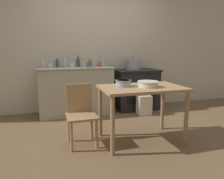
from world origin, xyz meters
TOP-DOWN VIEW (x-y plane):
  - ground_plane at (0.00, 0.00)m, footprint 14.00×14.00m
  - wall_back at (0.00, 1.58)m, footprint 8.00×0.07m
  - counter_cabinet at (-0.52, 1.26)m, footprint 1.45×0.62m
  - stove at (0.78, 1.27)m, footprint 0.92×0.60m
  - work_table at (0.20, -0.31)m, footprint 1.13×0.73m
  - chair at (-0.63, -0.16)m, footprint 0.41×0.41m
  - flour_sack at (0.77, 0.81)m, footprint 0.27×0.19m
  - stock_pot at (0.71, 1.29)m, footprint 0.31×0.31m
  - mixing_bowl_large at (0.27, -0.35)m, footprint 0.29×0.29m
  - mixing_bowl_small at (-0.04, -0.22)m, footprint 0.22×0.22m
  - bottle_far_left at (-0.45, 1.34)m, footprint 0.08×0.08m
  - bottle_left at (-0.20, 1.38)m, footprint 0.08×0.08m
  - bottle_mid_left at (-1.12, 1.34)m, footprint 0.07×0.07m
  - bottle_center_left at (0.08, 1.47)m, footprint 0.06×0.06m
  - bottle_center at (-0.85, 1.41)m, footprint 0.07×0.07m
  - bottle_center_right at (-0.70, 1.34)m, footprint 0.06×0.06m
  - cup_mid_right at (-0.33, 1.10)m, footprint 0.09×0.09m
  - cup_right at (-0.05, 1.17)m, footprint 0.09×0.09m
  - cup_far_right at (-0.58, 1.19)m, footprint 0.07×0.07m
  - cup_end_right at (-0.99, 1.23)m, footprint 0.07×0.07m

SIDE VIEW (x-z plane):
  - ground_plane at x=0.00m, z-range 0.00..0.00m
  - flour_sack at x=0.77m, z-range 0.00..0.39m
  - stove at x=0.78m, z-range 0.00..0.86m
  - chair at x=-0.63m, z-range 0.03..0.85m
  - counter_cabinet at x=-0.52m, z-range 0.00..0.95m
  - work_table at x=0.20m, z-range 0.28..1.07m
  - mixing_bowl_large at x=0.27m, z-range 0.79..0.87m
  - mixing_bowl_small at x=-0.04m, z-range 0.79..0.88m
  - stock_pot at x=0.71m, z-range 0.85..1.10m
  - cup_end_right at x=-0.99m, z-range 0.94..1.03m
  - cup_far_right at x=-0.58m, z-range 0.94..1.03m
  - cup_mid_right at x=-0.33m, z-range 0.94..1.04m
  - cup_right at x=-0.05m, z-range 0.94..1.05m
  - bottle_left at x=-0.20m, z-range 0.93..1.09m
  - bottle_center at x=-0.85m, z-range 0.92..1.10m
  - bottle_mid_left at x=-1.12m, z-range 0.92..1.12m
  - bottle_far_left at x=-0.45m, z-range 0.92..1.14m
  - bottle_center_right at x=-0.70m, z-range 0.92..1.14m
  - bottle_center_left at x=0.08m, z-range 0.91..1.19m
  - wall_back at x=0.00m, z-range 0.00..2.55m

